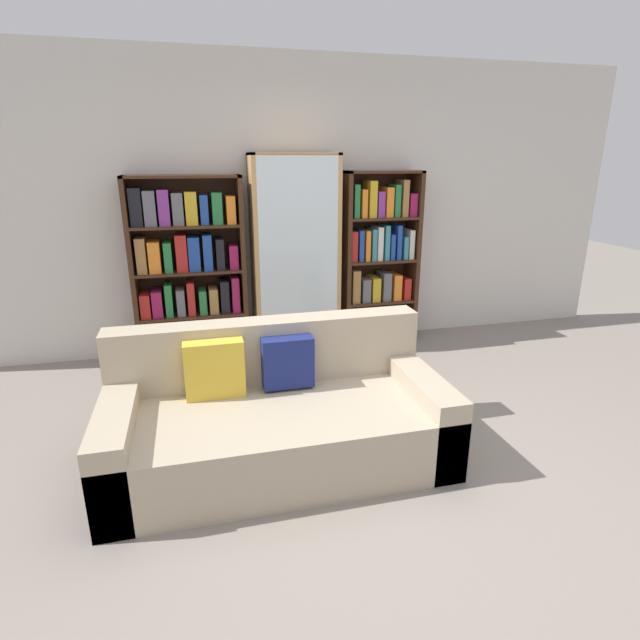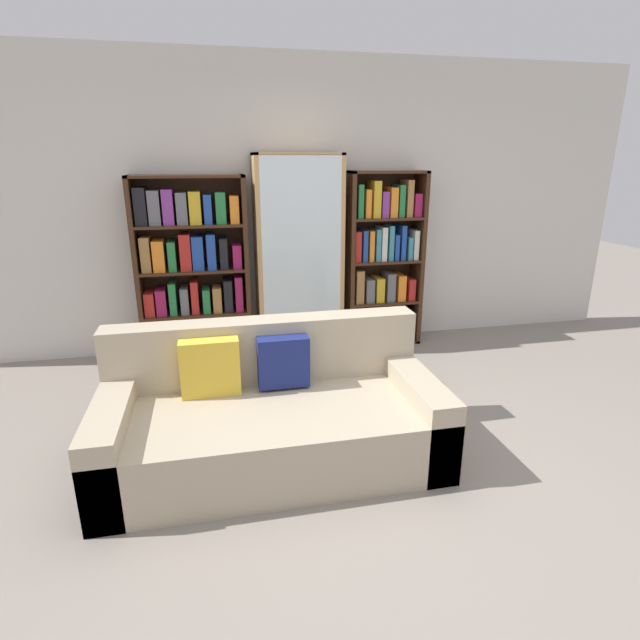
% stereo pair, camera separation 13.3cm
% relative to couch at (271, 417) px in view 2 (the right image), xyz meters
% --- Properties ---
extents(ground_plane, '(16.00, 16.00, 0.00)m').
position_rel_couch_xyz_m(ground_plane, '(0.48, -0.39, -0.27)').
color(ground_plane, gray).
extents(wall_back, '(6.93, 0.06, 2.70)m').
position_rel_couch_xyz_m(wall_back, '(0.48, 2.05, 1.08)').
color(wall_back, beige).
rests_on(wall_back, ground).
extents(couch, '(2.02, 0.96, 0.81)m').
position_rel_couch_xyz_m(couch, '(0.00, 0.00, 0.00)').
color(couch, tan).
rests_on(couch, ground).
extents(bookshelf_left, '(0.99, 0.32, 1.66)m').
position_rel_couch_xyz_m(bookshelf_left, '(-0.48, 1.85, 0.54)').
color(bookshelf_left, '#3D2314').
rests_on(bookshelf_left, ground).
extents(display_cabinet, '(0.80, 0.36, 1.85)m').
position_rel_couch_xyz_m(display_cabinet, '(0.50, 1.83, 0.64)').
color(display_cabinet, tan).
rests_on(display_cabinet, ground).
extents(bookshelf_right, '(0.74, 0.32, 1.69)m').
position_rel_couch_xyz_m(bookshelf_right, '(1.34, 1.85, 0.55)').
color(bookshelf_right, '#3D2314').
rests_on(bookshelf_right, ground).
extents(wine_bottle, '(0.08, 0.08, 0.36)m').
position_rel_couch_xyz_m(wine_bottle, '(1.17, 0.82, -0.12)').
color(wine_bottle, '#143819').
rests_on(wine_bottle, ground).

